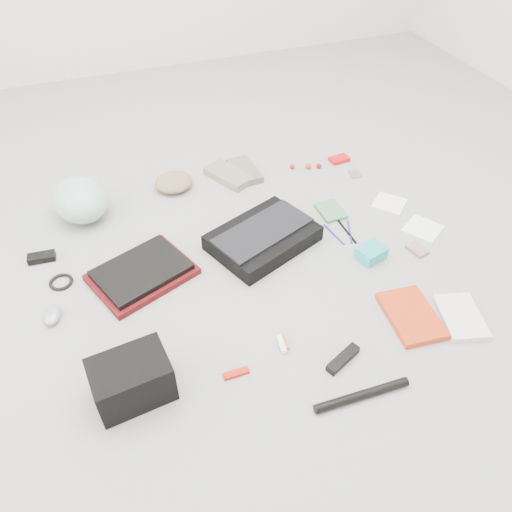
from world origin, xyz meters
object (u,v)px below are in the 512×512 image
object	(u,v)px
laptop	(141,270)
bike_helmet	(80,199)
messenger_bag	(263,238)
book_red	(411,316)
camera_bag	(132,380)
accordion_wallet	(371,253)

from	to	relation	value
laptop	bike_helmet	bearing A→B (deg)	88.10
messenger_bag	laptop	xyz separation A→B (m)	(-0.49, -0.02, 0.00)
messenger_bag	book_red	world-z (taller)	messenger_bag
laptop	camera_bag	xyz separation A→B (m)	(-0.11, -0.48, 0.04)
messenger_bag	bike_helmet	distance (m)	0.78
bike_helmet	camera_bag	size ratio (longest dim) A/B	1.25
laptop	accordion_wallet	world-z (taller)	accordion_wallet
bike_helmet	accordion_wallet	xyz separation A→B (m)	(1.01, -0.66, -0.06)
accordion_wallet	book_red	bearing A→B (deg)	-109.38
laptop	accordion_wallet	bearing A→B (deg)	-34.94
messenger_bag	laptop	distance (m)	0.49
messenger_bag	book_red	distance (m)	0.63
messenger_bag	laptop	size ratio (longest dim) A/B	1.25
messenger_bag	camera_bag	size ratio (longest dim) A/B	1.78
bike_helmet	book_red	xyz separation A→B (m)	(0.99, -0.98, -0.07)
laptop	accordion_wallet	distance (m)	0.87
messenger_bag	laptop	world-z (taller)	messenger_bag
bike_helmet	camera_bag	world-z (taller)	bike_helmet
camera_bag	book_red	world-z (taller)	camera_bag
messenger_bag	accordion_wallet	xyz separation A→B (m)	(0.36, -0.22, -0.01)
camera_bag	book_red	xyz separation A→B (m)	(0.94, -0.04, -0.06)
bike_helmet	accordion_wallet	distance (m)	1.21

